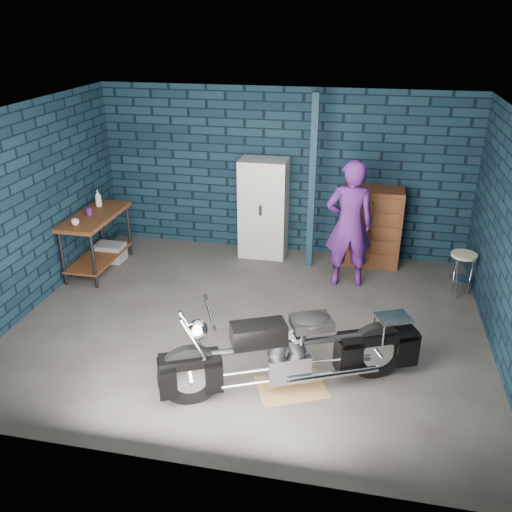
{
  "coord_description": "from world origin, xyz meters",
  "views": [
    {
      "loc": [
        1.32,
        -5.98,
        3.74
      ],
      "look_at": [
        0.02,
        0.3,
        0.84
      ],
      "focal_mm": 38.0,
      "sensor_mm": 36.0,
      "label": 1
    }
  ],
  "objects_px": {
    "storage_bin": "(110,252)",
    "tool_chest": "(371,227)",
    "motorcycle": "(293,346)",
    "shop_stool": "(461,274)",
    "workbench": "(98,242)",
    "locker": "(264,208)",
    "person": "(349,224)"
  },
  "relations": [
    {
      "from": "tool_chest",
      "to": "shop_stool",
      "type": "relative_size",
      "value": 1.93
    },
    {
      "from": "person",
      "to": "tool_chest",
      "type": "bearing_deg",
      "value": -121.9
    },
    {
      "from": "person",
      "to": "storage_bin",
      "type": "distance_m",
      "value": 3.91
    },
    {
      "from": "locker",
      "to": "shop_stool",
      "type": "distance_m",
      "value": 3.19
    },
    {
      "from": "locker",
      "to": "shop_stool",
      "type": "bearing_deg",
      "value": -15.63
    },
    {
      "from": "workbench",
      "to": "storage_bin",
      "type": "height_order",
      "value": "workbench"
    },
    {
      "from": "workbench",
      "to": "person",
      "type": "distance_m",
      "value": 3.88
    },
    {
      "from": "motorcycle",
      "to": "storage_bin",
      "type": "distance_m",
      "value": 4.34
    },
    {
      "from": "tool_chest",
      "to": "motorcycle",
      "type": "bearing_deg",
      "value": -102.26
    },
    {
      "from": "storage_bin",
      "to": "locker",
      "type": "distance_m",
      "value": 2.61
    },
    {
      "from": "workbench",
      "to": "tool_chest",
      "type": "bearing_deg",
      "value": 14.71
    },
    {
      "from": "motorcycle",
      "to": "storage_bin",
      "type": "height_order",
      "value": "motorcycle"
    },
    {
      "from": "motorcycle",
      "to": "locker",
      "type": "xyz_separation_m",
      "value": [
        -0.98,
        3.44,
        0.28
      ]
    },
    {
      "from": "shop_stool",
      "to": "workbench",
      "type": "bearing_deg",
      "value": -177.45
    },
    {
      "from": "locker",
      "to": "storage_bin",
      "type": "bearing_deg",
      "value": -162.31
    },
    {
      "from": "storage_bin",
      "to": "shop_stool",
      "type": "bearing_deg",
      "value": -0.85
    },
    {
      "from": "locker",
      "to": "person",
      "type": "bearing_deg",
      "value": -30.09
    },
    {
      "from": "person",
      "to": "shop_stool",
      "type": "distance_m",
      "value": 1.74
    },
    {
      "from": "motorcycle",
      "to": "storage_bin",
      "type": "xyz_separation_m",
      "value": [
        -3.39,
        2.68,
        -0.39
      ]
    },
    {
      "from": "motorcycle",
      "to": "locker",
      "type": "height_order",
      "value": "locker"
    },
    {
      "from": "motorcycle",
      "to": "tool_chest",
      "type": "distance_m",
      "value": 3.52
    },
    {
      "from": "motorcycle",
      "to": "person",
      "type": "xyz_separation_m",
      "value": [
        0.43,
        2.62,
        0.41
      ]
    },
    {
      "from": "workbench",
      "to": "storage_bin",
      "type": "distance_m",
      "value": 0.45
    },
    {
      "from": "workbench",
      "to": "shop_stool",
      "type": "relative_size",
      "value": 2.17
    },
    {
      "from": "workbench",
      "to": "tool_chest",
      "type": "xyz_separation_m",
      "value": [
        4.16,
        1.09,
        0.17
      ]
    },
    {
      "from": "person",
      "to": "locker",
      "type": "relative_size",
      "value": 1.17
    },
    {
      "from": "motorcycle",
      "to": "shop_stool",
      "type": "distance_m",
      "value": 3.31
    },
    {
      "from": "storage_bin",
      "to": "tool_chest",
      "type": "distance_m",
      "value": 4.24
    },
    {
      "from": "locker",
      "to": "shop_stool",
      "type": "relative_size",
      "value": 2.51
    },
    {
      "from": "locker",
      "to": "shop_stool",
      "type": "xyz_separation_m",
      "value": [
        3.03,
        -0.85,
        -0.49
      ]
    },
    {
      "from": "person",
      "to": "locker",
      "type": "xyz_separation_m",
      "value": [
        -1.41,
        0.82,
        -0.14
      ]
    },
    {
      "from": "workbench",
      "to": "locker",
      "type": "xyz_separation_m",
      "value": [
        2.43,
        1.09,
        0.36
      ]
    }
  ]
}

